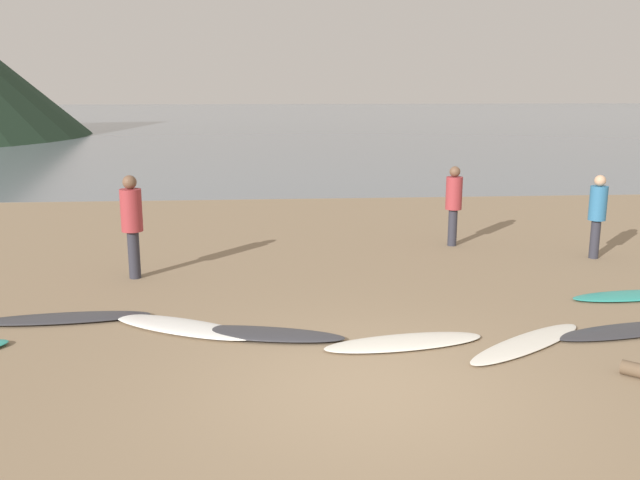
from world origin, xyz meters
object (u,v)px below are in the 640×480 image
object	(u,v)px
surfboard_3	(260,334)
surfboard_7	(633,296)
surfboard_4	(404,342)
surfboard_5	(527,343)
surfboard_2	(184,327)
person_1	(132,218)
person_0	(598,210)
surfboard_1	(64,318)
surfboard_6	(628,331)
person_2	(454,199)

from	to	relation	value
surfboard_3	surfboard_7	distance (m)	6.10
surfboard_4	surfboard_5	distance (m)	1.61
surfboard_2	person_1	xyz separation A→B (m)	(-1.16, 2.73, 1.03)
surfboard_3	surfboard_4	size ratio (longest dim) A/B	1.08
surfboard_5	person_1	bearing A→B (deg)	112.31
surfboard_5	person_0	xyz separation A→B (m)	(3.03, 4.43, 0.94)
surfboard_1	surfboard_7	size ratio (longest dim) A/B	1.18
surfboard_3	surfboard_4	distance (m)	1.95
surfboard_3	surfboard_6	size ratio (longest dim) A/B	1.02
surfboard_3	surfboard_4	world-z (taller)	surfboard_3
surfboard_6	person_2	xyz separation A→B (m)	(-1.03, 5.36, 0.96)
surfboard_7	person_1	size ratio (longest dim) A/B	1.13
surfboard_4	surfboard_3	bearing A→B (deg)	157.88
surfboard_3	person_1	world-z (taller)	person_1
surfboard_1	surfboard_5	xyz separation A→B (m)	(6.33, -1.46, -0.01)
surfboard_1	person_1	size ratio (longest dim) A/B	1.34
surfboard_4	surfboard_6	world-z (taller)	same
surfboard_1	surfboard_4	distance (m)	4.90
surfboard_2	surfboard_5	size ratio (longest dim) A/B	1.01
surfboard_4	surfboard_5	world-z (taller)	surfboard_4
surfboard_6	person_0	distance (m)	4.44
person_0	surfboard_2	bearing A→B (deg)	25.16
surfboard_7	person_0	distance (m)	2.77
surfboard_3	surfboard_4	bearing A→B (deg)	0.31
surfboard_6	surfboard_3	bearing A→B (deg)	165.35
person_1	surfboard_1	bearing A→B (deg)	-75.23
surfboard_4	surfboard_7	distance (m)	4.42
surfboard_6	surfboard_4	bearing A→B (deg)	171.60
person_1	surfboard_4	bearing A→B (deg)	-10.39
person_1	surfboard_6	bearing A→B (deg)	5.60
surfboard_4	person_2	size ratio (longest dim) A/B	1.29
surfboard_1	surfboard_5	distance (m)	6.49
surfboard_4	surfboard_2	bearing A→B (deg)	155.82
surfboard_1	surfboard_7	bearing A→B (deg)	-1.92
surfboard_3	surfboard_5	size ratio (longest dim) A/B	1.03
surfboard_3	person_1	distance (m)	3.94
surfboard_4	person_0	size ratio (longest dim) A/B	1.32
person_0	surfboard_6	bearing A→B (deg)	70.70
surfboard_1	surfboard_7	xyz separation A→B (m)	(8.79, 0.42, -0.01)
surfboard_4	surfboard_7	world-z (taller)	same
surfboard_2	surfboard_7	size ratio (longest dim) A/B	1.10
surfboard_4	surfboard_7	size ratio (longest dim) A/B	1.05
surfboard_2	surfboard_4	size ratio (longest dim) A/B	1.05
surfboard_1	person_1	world-z (taller)	person_1
surfboard_3	surfboard_7	world-z (taller)	surfboard_3
surfboard_1	surfboard_2	world-z (taller)	surfboard_2
surfboard_7	person_2	xyz separation A→B (m)	(-1.93, 3.82, 0.96)
surfboard_5	surfboard_7	xyz separation A→B (m)	(2.46, 1.89, 0.00)
surfboard_3	surfboard_5	world-z (taller)	surfboard_3
surfboard_4	surfboard_5	size ratio (longest dim) A/B	0.96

